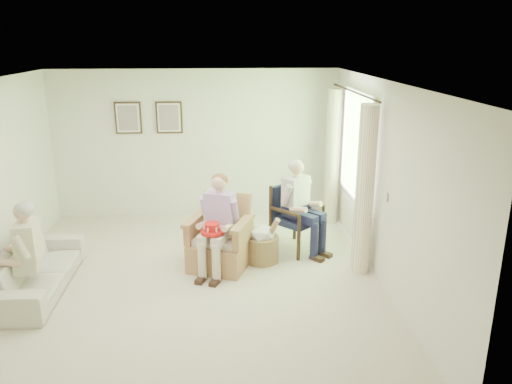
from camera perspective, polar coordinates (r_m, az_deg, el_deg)
The scene contains 18 objects.
floor at distance 6.77m, azimuth -7.43°, elevation -10.20°, with size 5.50×5.50×0.00m, color beige.
back_wall at distance 8.94m, azimuth -6.84°, elevation 5.48°, with size 5.00×0.04×2.60m, color silver.
front_wall at distance 3.74m, azimuth -10.41°, elevation -11.84°, with size 5.00×0.04×2.60m, color silver.
right_wall at distance 6.60m, azimuth 14.33°, elevation 0.85°, with size 0.04×5.50×2.60m, color silver.
ceiling at distance 6.04m, azimuth -8.39°, elevation 12.30°, with size 5.00×5.50×0.02m, color white.
window at distance 7.63m, azimuth 11.46°, elevation 5.43°, with size 0.13×2.50×1.63m.
curtain_left at distance 6.79m, azimuth 12.31°, elevation 0.13°, with size 0.34×0.34×2.30m, color #FFECC7.
curtain_right at distance 8.62m, azimuth 8.73°, elevation 3.95°, with size 0.34×0.34×2.30m, color #FFECC7.
framed_print_left at distance 8.95m, azimuth -14.41°, elevation 8.20°, with size 0.45×0.05×0.55m.
framed_print_right at distance 8.85m, azimuth -9.90°, elevation 8.39°, with size 0.45×0.05×0.55m.
wicker_armchair at distance 7.05m, azimuth -4.16°, elevation -6.03°, with size 0.79×0.78×1.01m.
wood_armchair at distance 7.61m, azimuth 4.61°, elevation -2.50°, with size 0.64×0.60×0.98m.
sofa at distance 7.00m, azimuth -23.86°, elevation -8.14°, with size 0.74×1.90×0.55m, color beige.
person_wicker at distance 6.76m, azimuth -4.24°, elevation -2.92°, with size 0.40×0.62×1.33m.
person_dark at distance 7.37m, azimuth 4.85°, elevation -0.96°, with size 0.40×0.63×1.37m.
person_sofa at distance 6.61m, azimuth -25.02°, elevation -5.83°, with size 0.42×0.63×1.23m.
red_hat at distance 6.62m, azimuth -5.02°, elevation -4.28°, with size 0.31×0.31×0.14m.
hatbox at distance 7.20m, azimuth 0.68°, elevation -5.85°, with size 0.63×0.63×0.72m.
Camera 1 is at (0.43, -6.00, 3.10)m, focal length 35.00 mm.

